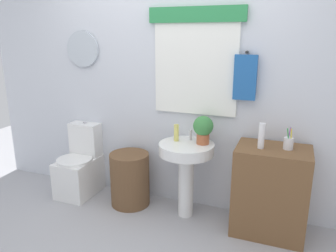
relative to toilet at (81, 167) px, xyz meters
name	(u,v)px	position (x,y,z in m)	size (l,w,h in m)	color
back_wall	(174,79)	(1.01, 0.26, 1.01)	(4.40, 0.18, 2.60)	silver
toilet	(81,167)	(0.00, 0.00, 0.00)	(0.38, 0.51, 0.79)	white
laundry_hamper	(130,179)	(0.64, -0.04, -0.02)	(0.40, 0.40, 0.56)	brown
pedestal_sink	(186,162)	(1.25, -0.04, 0.26)	(0.52, 0.52, 0.74)	white
faucet	(190,135)	(1.25, 0.08, 0.49)	(0.03, 0.03, 0.10)	silver
wooden_cabinet	(270,191)	(2.03, -0.04, 0.10)	(0.62, 0.44, 0.80)	brown
soap_bottle	(176,133)	(1.13, 0.01, 0.52)	(0.05, 0.05, 0.16)	#DBD166
potted_plant	(203,128)	(1.39, 0.02, 0.59)	(0.19, 0.19, 0.27)	#AD5B38
lotion_bottle	(261,136)	(1.92, -0.08, 0.61)	(0.05, 0.05, 0.22)	white
toothbrush_cup	(288,143)	(2.14, -0.02, 0.55)	(0.08, 0.08, 0.18)	silver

